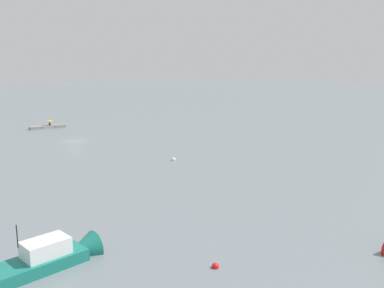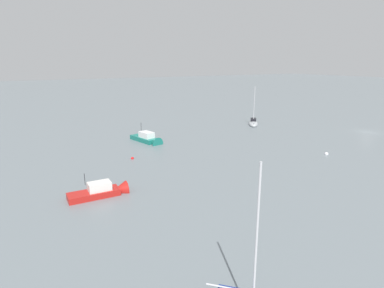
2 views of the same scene
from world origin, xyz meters
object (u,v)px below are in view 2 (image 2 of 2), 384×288
at_px(motorboat_teal_near, 148,140).
at_px(mooring_buoy_mid, 132,158).
at_px(motorboat_red_mid, 104,192).
at_px(mooring_buoy_near, 326,154).
at_px(sailboat_grey_near, 253,123).

relative_size(motorboat_teal_near, mooring_buoy_mid, 16.43).
xyz_separation_m(motorboat_red_mid, mooring_buoy_near, (-2.10, -35.39, -0.28)).
bearing_deg(motorboat_red_mid, sailboat_grey_near, 120.27).
height_order(sailboat_grey_near, mooring_buoy_near, sailboat_grey_near).
relative_size(motorboat_teal_near, mooring_buoy_near, 12.92).
height_order(sailboat_grey_near, mooring_buoy_mid, sailboat_grey_near).
height_order(motorboat_red_mid, mooring_buoy_mid, motorboat_red_mid).
distance_m(motorboat_teal_near, motorboat_red_mid, 24.40).
height_order(sailboat_grey_near, motorboat_teal_near, sailboat_grey_near).
relative_size(motorboat_teal_near, motorboat_red_mid, 1.20).
distance_m(sailboat_grey_near, mooring_buoy_mid, 36.54).
relative_size(mooring_buoy_near, mooring_buoy_mid, 1.27).
bearing_deg(sailboat_grey_near, motorboat_red_mid, 68.17).
bearing_deg(motorboat_red_mid, mooring_buoy_near, 87.85).
bearing_deg(motorboat_teal_near, mooring_buoy_near, 122.58).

